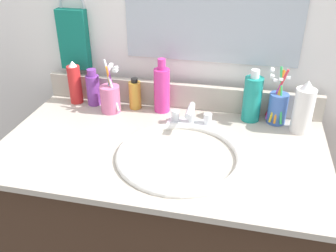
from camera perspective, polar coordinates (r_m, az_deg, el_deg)
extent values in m
cube|color=#382316|center=(1.42, -0.84, -16.57)|extent=(0.97, 0.53, 0.76)
cube|color=#B2A899|center=(1.17, -0.97, -3.28)|extent=(1.01, 0.58, 0.02)
cube|color=#B2A899|center=(1.38, 1.70, 4.67)|extent=(1.01, 0.02, 0.09)
cube|color=white|center=(1.51, 2.06, -0.20)|extent=(2.11, 0.04, 1.30)
torus|color=silver|center=(1.45, -14.36, 17.33)|extent=(0.10, 0.01, 0.10)
cube|color=#147260|center=(1.46, -14.08, 12.59)|extent=(0.11, 0.04, 0.22)
torus|color=white|center=(1.11, 1.79, -4.55)|extent=(0.38, 0.38, 0.02)
ellipsoid|color=white|center=(1.13, 1.76, -6.43)|extent=(0.32, 0.32, 0.11)
cylinder|color=#B2B5BA|center=(1.15, 1.73, -7.84)|extent=(0.04, 0.04, 0.01)
cube|color=silver|center=(1.27, 3.53, 0.41)|extent=(0.16, 0.05, 0.01)
cylinder|color=silver|center=(1.26, 3.58, 1.85)|extent=(0.02, 0.02, 0.06)
cylinder|color=silver|center=(1.21, 3.35, 2.36)|extent=(0.02, 0.09, 0.02)
cylinder|color=silver|center=(1.27, 1.12, 1.62)|extent=(0.03, 0.03, 0.04)
cylinder|color=silver|center=(1.26, 6.04, 1.10)|extent=(0.03, 0.03, 0.04)
cylinder|color=red|center=(1.45, -13.92, 6.12)|extent=(0.05, 0.05, 0.14)
cone|color=white|center=(1.42, -14.31, 9.16)|extent=(0.03, 0.03, 0.02)
cylinder|color=teal|center=(1.31, 12.65, 3.99)|extent=(0.06, 0.06, 0.16)
cylinder|color=white|center=(1.27, 13.09, 7.71)|extent=(0.03, 0.03, 0.03)
cylinder|color=#7A3899|center=(1.42, -11.25, 5.36)|extent=(0.05, 0.05, 0.11)
cylinder|color=#7A3899|center=(1.40, -11.52, 7.94)|extent=(0.03, 0.03, 0.02)
cylinder|color=white|center=(1.28, 19.78, 2.20)|extent=(0.06, 0.06, 0.15)
cone|color=white|center=(1.24, 20.47, 5.86)|extent=(0.04, 0.04, 0.03)
cylinder|color=gold|center=(1.37, -5.03, 4.67)|extent=(0.04, 0.04, 0.10)
cylinder|color=black|center=(1.35, -5.13, 6.91)|extent=(0.02, 0.02, 0.01)
cylinder|color=#D8338C|center=(1.34, -0.94, 5.41)|extent=(0.06, 0.06, 0.16)
cylinder|color=#D8338C|center=(1.30, -0.97, 9.37)|extent=(0.03, 0.03, 0.04)
cylinder|color=#D16693|center=(1.36, -8.74, 4.08)|extent=(0.07, 0.07, 0.10)
cylinder|color=#B23FBF|center=(1.34, -8.43, 5.68)|extent=(0.04, 0.01, 0.16)
cube|color=white|center=(1.30, -8.08, 8.38)|extent=(0.01, 0.02, 0.01)
cylinder|color=blue|center=(1.34, -8.41, 5.67)|extent=(0.04, 0.01, 0.16)
cube|color=white|center=(1.30, -7.95, 8.31)|extent=(0.01, 0.02, 0.01)
cylinder|color=white|center=(1.33, -8.58, 6.06)|extent=(0.06, 0.04, 0.18)
cube|color=white|center=(1.28, -7.98, 8.78)|extent=(0.01, 0.02, 0.01)
cylinder|color=orange|center=(1.35, -8.75, 6.05)|extent=(0.01, 0.06, 0.16)
cube|color=white|center=(1.35, -8.66, 9.07)|extent=(0.01, 0.02, 0.01)
cylinder|color=#26B2B2|center=(1.36, -8.86, 5.77)|extent=(0.01, 0.03, 0.15)
cube|color=white|center=(1.34, -9.08, 8.51)|extent=(0.01, 0.02, 0.01)
cylinder|color=#3F66B7|center=(1.32, 16.27, 2.59)|extent=(0.06, 0.06, 0.11)
cylinder|color=orange|center=(1.29, 16.48, 4.23)|extent=(0.02, 0.06, 0.17)
cube|color=white|center=(1.24, 16.78, 6.78)|extent=(0.01, 0.02, 0.01)
cylinder|color=#D8333F|center=(1.30, 16.15, 4.75)|extent=(0.06, 0.03, 0.18)
cube|color=white|center=(1.28, 15.54, 8.21)|extent=(0.01, 0.02, 0.01)
cylinder|color=yellow|center=(1.29, 16.27, 4.21)|extent=(0.04, 0.05, 0.17)
cube|color=white|center=(1.24, 15.98, 6.71)|extent=(0.01, 0.02, 0.02)
cylinder|color=#B23FBF|center=(1.30, 16.06, 4.34)|extent=(0.05, 0.01, 0.17)
cube|color=white|center=(1.27, 15.52, 7.30)|extent=(0.01, 0.02, 0.01)
cylinder|color=green|center=(1.29, 16.77, 4.42)|extent=(0.03, 0.06, 0.18)
cube|color=white|center=(1.24, 17.82, 6.98)|extent=(0.01, 0.02, 0.01)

